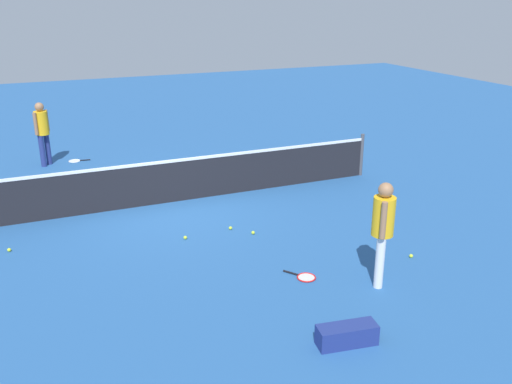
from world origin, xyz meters
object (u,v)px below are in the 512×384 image
(tennis_ball_stray_left, at_px, (185,238))
(equipment_bag, at_px, (349,334))
(player_near_side, at_px, (383,225))
(player_far_side, at_px, (42,129))
(tennis_ball_midcourt, at_px, (253,233))
(tennis_ball_by_net, at_px, (411,256))
(tennis_racket_near_player, at_px, (305,277))
(tennis_ball_baseline, at_px, (9,250))
(tennis_ball_near_player, at_px, (231,228))
(tennis_racket_far_player, at_px, (76,161))

(tennis_ball_stray_left, xyz_separation_m, equipment_bag, (1.08, -4.00, 0.11))
(player_near_side, relative_size, player_far_side, 1.00)
(tennis_ball_midcourt, relative_size, equipment_bag, 0.08)
(player_near_side, bearing_deg, tennis_ball_midcourt, 113.48)
(player_far_side, distance_m, tennis_ball_midcourt, 7.25)
(tennis_ball_stray_left, bearing_deg, tennis_ball_by_net, -33.67)
(tennis_racket_near_player, relative_size, tennis_ball_midcourt, 8.69)
(player_near_side, xyz_separation_m, tennis_ball_baseline, (-5.42, 3.54, -0.98))
(tennis_ball_by_net, distance_m, equipment_bag, 2.91)
(tennis_ball_baseline, bearing_deg, tennis_ball_near_player, -9.04)
(player_near_side, distance_m, tennis_racket_near_player, 1.53)
(tennis_ball_near_player, relative_size, tennis_ball_by_net, 1.00)
(player_near_side, relative_size, tennis_ball_by_net, 25.76)
(tennis_ball_baseline, bearing_deg, tennis_ball_by_net, -24.88)
(player_near_side, distance_m, tennis_ball_by_net, 1.54)
(equipment_bag, bearing_deg, player_far_side, 107.69)
(tennis_racket_near_player, bearing_deg, player_far_side, 113.03)
(tennis_racket_far_player, height_order, tennis_ball_near_player, tennis_ball_near_player)
(tennis_ball_midcourt, bearing_deg, tennis_racket_far_player, 112.40)
(tennis_ball_by_net, bearing_deg, player_far_side, 123.69)
(tennis_racket_near_player, xyz_separation_m, tennis_ball_midcourt, (-0.12, 1.91, 0.02))
(tennis_ball_by_net, bearing_deg, tennis_ball_stray_left, 146.33)
(tennis_racket_far_player, distance_m, equipment_bag, 10.42)
(tennis_racket_near_player, height_order, tennis_ball_near_player, tennis_ball_near_player)
(player_near_side, bearing_deg, tennis_racket_far_player, 112.71)
(tennis_racket_far_player, bearing_deg, tennis_ball_stray_left, -77.30)
(tennis_ball_near_player, xyz_separation_m, equipment_bag, (0.14, -4.09, 0.11))
(tennis_ball_by_net, relative_size, tennis_ball_stray_left, 1.00)
(player_near_side, xyz_separation_m, tennis_ball_stray_left, (-2.36, 2.82, -0.98))
(tennis_ball_near_player, xyz_separation_m, tennis_ball_baseline, (-3.99, 0.64, 0.00))
(tennis_racket_near_player, distance_m, equipment_bag, 1.84)
(player_near_side, xyz_separation_m, player_far_side, (-4.49, 8.86, 0.00))
(tennis_ball_stray_left, bearing_deg, tennis_racket_near_player, -57.87)
(tennis_ball_by_net, bearing_deg, tennis_ball_midcourt, 137.36)
(player_near_side, relative_size, tennis_racket_far_player, 2.84)
(player_near_side, bearing_deg, tennis_racket_near_player, 147.57)
(player_near_side, bearing_deg, equipment_bag, -137.28)
(tennis_racket_near_player, height_order, tennis_ball_baseline, tennis_ball_baseline)
(tennis_ball_midcourt, xyz_separation_m, tennis_ball_baseline, (-4.32, 1.01, 0.00))
(tennis_ball_near_player, height_order, tennis_ball_midcourt, same)
(tennis_ball_by_net, xyz_separation_m, tennis_ball_stray_left, (-3.43, 2.29, 0.00))
(tennis_ball_near_player, relative_size, equipment_bag, 0.08)
(tennis_racket_far_player, height_order, equipment_bag, equipment_bag)
(tennis_racket_far_player, bearing_deg, equipment_bag, -76.34)
(player_far_side, distance_m, tennis_ball_stray_left, 6.48)
(player_far_side, xyz_separation_m, tennis_racket_near_player, (3.50, -8.24, -1.00))
(tennis_ball_midcourt, relative_size, tennis_ball_stray_left, 1.00)
(tennis_ball_baseline, distance_m, equipment_bag, 6.28)
(player_far_side, bearing_deg, tennis_racket_near_player, -66.97)
(tennis_racket_near_player, distance_m, tennis_ball_by_net, 2.05)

